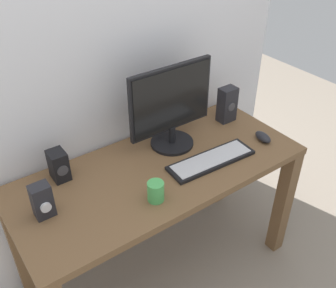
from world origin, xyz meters
The scene contains 9 objects.
ground_plane centered at (0.00, 0.00, 0.00)m, with size 6.00×6.00×0.00m, color gray.
desk centered at (0.00, 0.00, 0.62)m, with size 1.44×0.62×0.76m.
monitor centered at (0.17, 0.14, 0.98)m, with size 0.47×0.23×0.43m.
keyboard_primary centered at (0.24, -0.11, 0.77)m, with size 0.46×0.16×0.02m.
mouse centered at (0.58, -0.13, 0.78)m, with size 0.06×0.11×0.04m, color #232328.
speaker_right centered at (0.56, 0.14, 0.86)m, with size 0.10×0.07×0.20m.
speaker_left centered at (-0.42, 0.21, 0.84)m, with size 0.07×0.10×0.15m.
audio_controller centered at (-0.56, 0.02, 0.84)m, with size 0.08×0.08×0.16m.
coffee_mug centered at (-0.14, -0.17, 0.81)m, with size 0.07×0.07×0.09m, color #4CB259.
Camera 1 is at (-0.82, -1.22, 1.93)m, focal length 41.44 mm.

